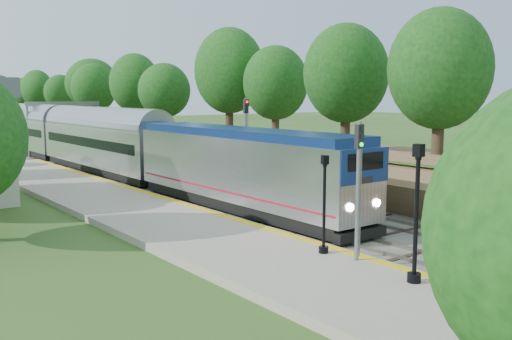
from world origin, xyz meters
TOP-DOWN VIEW (x-y plane):
  - trackbed at (2.00, 60.00)m, footprint 9.50×170.00m
  - platform at (-5.20, 16.00)m, footprint 6.40×68.00m
  - yellow_stripe at (-2.35, 16.00)m, footprint 0.55×68.00m
  - embankment at (10.35, 60.00)m, footprint 10.64×170.00m
  - signal_gantry at (2.47, 54.99)m, footprint 8.40×0.38m
  - trees_behind_platform at (-11.17, 20.67)m, footprint 7.82×53.32m
  - train at (0.00, 70.66)m, footprint 3.21×128.39m
  - lamppost_mid at (-3.31, 2.24)m, footprint 0.48×0.48m
  - lamppost_far at (-3.21, 6.90)m, footprint 0.41×0.41m
  - signal_platform at (-2.90, 5.34)m, footprint 0.32×0.26m
  - signal_farside at (6.20, 25.16)m, footprint 0.36×0.29m

SIDE VIEW (x-z plane):
  - trackbed at x=2.00m, z-range -0.07..0.21m
  - platform at x=-5.20m, z-range 0.00..0.38m
  - yellow_stripe at x=-2.35m, z-range 0.38..0.39m
  - embankment at x=10.35m, z-range -3.89..7.80m
  - lamppost_far at x=-3.21m, z-range 0.16..4.27m
  - train at x=0.00m, z-range 0.04..4.76m
  - lamppost_mid at x=-3.31m, z-range 0.12..5.02m
  - signal_platform at x=-2.90m, z-range 1.01..6.54m
  - signal_farside at x=6.20m, z-range 0.85..7.45m
  - trees_behind_platform at x=-11.17m, z-range 0.93..8.14m
  - signal_gantry at x=2.47m, z-range 1.72..7.92m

